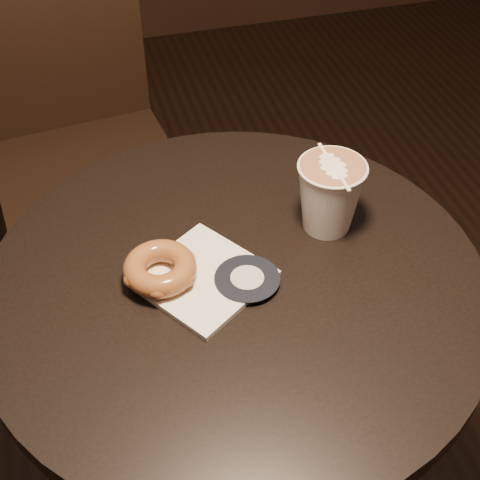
% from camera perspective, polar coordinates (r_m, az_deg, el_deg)
% --- Properties ---
extents(cafe_table, '(0.70, 0.70, 0.75)m').
position_cam_1_polar(cafe_table, '(1.08, -0.33, -10.33)').
color(cafe_table, black).
rests_on(cafe_table, ground).
extents(chair, '(0.46, 0.46, 1.04)m').
position_cam_1_polar(chair, '(1.63, -14.25, 10.98)').
color(chair, black).
rests_on(chair, ground).
extents(pastry_bag, '(0.21, 0.21, 0.01)m').
position_cam_1_polar(pastry_bag, '(0.92, -3.19, -3.22)').
color(pastry_bag, white).
rests_on(pastry_bag, cafe_table).
extents(doughnut, '(0.10, 0.10, 0.03)m').
position_cam_1_polar(doughnut, '(0.91, -6.84, -2.41)').
color(doughnut, brown).
rests_on(doughnut, pastry_bag).
extents(latte_cup, '(0.10, 0.10, 0.11)m').
position_cam_1_polar(latte_cup, '(0.97, 7.63, 3.70)').
color(latte_cup, silver).
rests_on(latte_cup, cafe_table).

